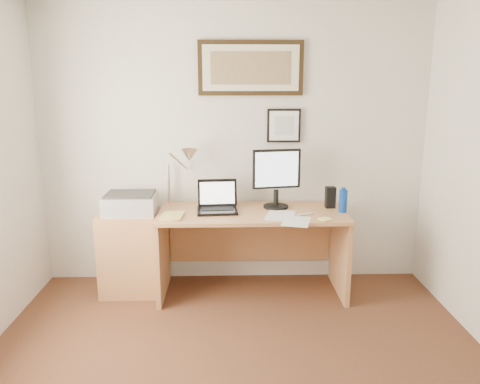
{
  "coord_description": "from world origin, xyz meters",
  "views": [
    {
      "loc": [
        -0.05,
        -2.23,
        1.84
      ],
      "look_at": [
        0.04,
        1.43,
        0.97
      ],
      "focal_mm": 35.0,
      "sensor_mm": 36.0,
      "label": 1
    }
  ],
  "objects_px": {
    "water_bottle": "(343,201)",
    "desk": "(251,234)",
    "book": "(162,216)",
    "lcd_monitor": "(276,176)",
    "printer": "(130,203)",
    "laptop": "(217,204)",
    "side_cabinet": "(130,253)"
  },
  "relations": [
    {
      "from": "side_cabinet",
      "to": "printer",
      "type": "relative_size",
      "value": 1.66
    },
    {
      "from": "desk",
      "to": "lcd_monitor",
      "type": "xyz_separation_m",
      "value": [
        0.22,
        0.02,
        0.53
      ]
    },
    {
      "from": "water_bottle",
      "to": "lcd_monitor",
      "type": "relative_size",
      "value": 0.38
    },
    {
      "from": "laptop",
      "to": "lcd_monitor",
      "type": "xyz_separation_m",
      "value": [
        0.51,
        0.08,
        0.23
      ]
    },
    {
      "from": "book",
      "to": "laptop",
      "type": "xyz_separation_m",
      "value": [
        0.45,
        0.17,
        0.05
      ]
    },
    {
      "from": "book",
      "to": "printer",
      "type": "xyz_separation_m",
      "value": [
        -0.29,
        0.19,
        0.06
      ]
    },
    {
      "from": "book",
      "to": "lcd_monitor",
      "type": "height_order",
      "value": "lcd_monitor"
    },
    {
      "from": "side_cabinet",
      "to": "lcd_monitor",
      "type": "xyz_separation_m",
      "value": [
        1.29,
        0.06,
        0.68
      ]
    },
    {
      "from": "side_cabinet",
      "to": "laptop",
      "type": "xyz_separation_m",
      "value": [
        0.77,
        -0.02,
        0.44
      ]
    },
    {
      "from": "water_bottle",
      "to": "desk",
      "type": "xyz_separation_m",
      "value": [
        -0.77,
        0.13,
        -0.33
      ]
    },
    {
      "from": "side_cabinet",
      "to": "book",
      "type": "bearing_deg",
      "value": -31.92
    },
    {
      "from": "lcd_monitor",
      "to": "printer",
      "type": "bearing_deg",
      "value": -176.94
    },
    {
      "from": "water_bottle",
      "to": "printer",
      "type": "distance_m",
      "value": 1.82
    },
    {
      "from": "printer",
      "to": "book",
      "type": "bearing_deg",
      "value": -33.14
    },
    {
      "from": "book",
      "to": "lcd_monitor",
      "type": "xyz_separation_m",
      "value": [
        0.97,
        0.26,
        0.28
      ]
    },
    {
      "from": "desk",
      "to": "lcd_monitor",
      "type": "bearing_deg",
      "value": 6.16
    },
    {
      "from": "side_cabinet",
      "to": "desk",
      "type": "bearing_deg",
      "value": 1.89
    },
    {
      "from": "laptop",
      "to": "printer",
      "type": "bearing_deg",
      "value": 178.75
    },
    {
      "from": "book",
      "to": "water_bottle",
      "type": "bearing_deg",
      "value": 3.82
    },
    {
      "from": "lcd_monitor",
      "to": "printer",
      "type": "relative_size",
      "value": 1.18
    },
    {
      "from": "side_cabinet",
      "to": "desk",
      "type": "distance_m",
      "value": 1.08
    },
    {
      "from": "water_bottle",
      "to": "book",
      "type": "height_order",
      "value": "water_bottle"
    },
    {
      "from": "lcd_monitor",
      "to": "printer",
      "type": "xyz_separation_m",
      "value": [
        -1.26,
        -0.07,
        -0.22
      ]
    },
    {
      "from": "side_cabinet",
      "to": "water_bottle",
      "type": "relative_size",
      "value": 3.73
    },
    {
      "from": "water_bottle",
      "to": "desk",
      "type": "distance_m",
      "value": 0.85
    },
    {
      "from": "desk",
      "to": "lcd_monitor",
      "type": "height_order",
      "value": "lcd_monitor"
    },
    {
      "from": "water_bottle",
      "to": "desk",
      "type": "bearing_deg",
      "value": 170.33
    },
    {
      "from": "lcd_monitor",
      "to": "book",
      "type": "bearing_deg",
      "value": -165.16
    },
    {
      "from": "side_cabinet",
      "to": "lcd_monitor",
      "type": "bearing_deg",
      "value": 2.61
    },
    {
      "from": "side_cabinet",
      "to": "water_bottle",
      "type": "height_order",
      "value": "water_bottle"
    },
    {
      "from": "water_bottle",
      "to": "book",
      "type": "relative_size",
      "value": 0.82
    },
    {
      "from": "book",
      "to": "laptop",
      "type": "distance_m",
      "value": 0.49
    }
  ]
}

